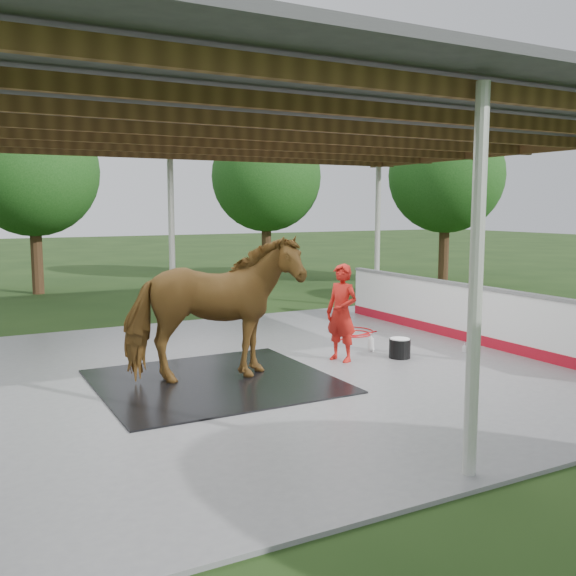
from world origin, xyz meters
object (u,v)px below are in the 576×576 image
horse (213,309)px  wash_bucket (400,348)px  dasher_board (472,315)px  handler (342,313)px

horse → wash_bucket: horse is taller
dasher_board → handler: handler is taller
handler → wash_bucket: handler is taller
handler → dasher_board: bearing=71.5°
dasher_board → horse: bearing=-177.0°
dasher_board → wash_bucket: 2.16m
dasher_board → handler: size_ratio=4.71×
horse → wash_bucket: 3.63m
handler → horse: bearing=-104.1°
handler → wash_bucket: 1.27m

